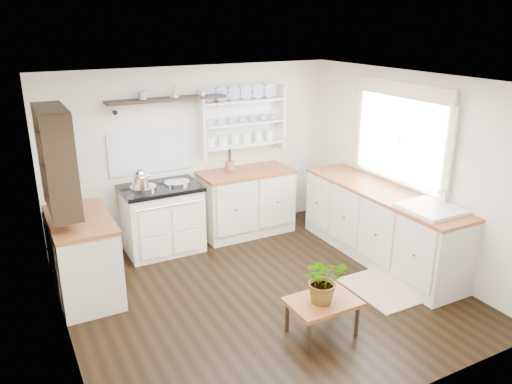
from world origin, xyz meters
TOP-DOWN VIEW (x-y plane):
  - floor at (0.00, 0.00)m, footprint 4.00×3.80m
  - wall_back at (0.00, 1.90)m, footprint 4.00×0.02m
  - wall_right at (2.00, 0.00)m, footprint 0.02×3.80m
  - wall_left at (-2.00, 0.00)m, footprint 0.02×3.80m
  - ceiling at (0.00, 0.00)m, footprint 4.00×3.80m
  - window at (1.95, 0.15)m, footprint 0.08×1.55m
  - aga_cooker at (-0.61, 1.57)m, footprint 0.98×0.68m
  - back_cabinets at (0.60, 1.60)m, footprint 1.27×0.63m
  - right_cabinets at (1.70, 0.10)m, footprint 0.62×2.43m
  - belfast_sink at (1.70, -0.65)m, footprint 0.55×0.60m
  - left_cabinets at (-1.70, 0.90)m, footprint 0.62×1.13m
  - plate_rack at (0.65, 1.86)m, footprint 1.20×0.22m
  - high_shelf at (-0.40, 1.78)m, footprint 1.50×0.29m
  - left_shelving at (-1.84, 0.90)m, footprint 0.28×0.80m
  - kettle at (-0.89, 1.45)m, footprint 0.19×0.19m
  - utensil_crock at (0.39, 1.68)m, footprint 0.11×0.11m
  - center_table at (0.15, -0.89)m, footprint 0.66×0.47m
  - potted_plant at (0.15, -0.89)m, footprint 0.48×0.45m
  - floor_rug at (1.17, -0.55)m, footprint 0.56×0.85m

SIDE VIEW (x-z plane):
  - floor at x=0.00m, z-range -0.01..0.01m
  - floor_rug at x=1.17m, z-range 0.00..0.02m
  - center_table at x=0.15m, z-range 0.13..0.49m
  - aga_cooker at x=-0.61m, z-range -0.01..0.90m
  - right_cabinets at x=1.70m, z-range 0.01..0.91m
  - left_cabinets at x=-1.70m, z-range 0.01..0.91m
  - back_cabinets at x=0.60m, z-range 0.01..0.91m
  - potted_plant at x=0.15m, z-range 0.35..0.80m
  - belfast_sink at x=1.70m, z-range 0.58..1.03m
  - utensil_crock at x=0.39m, z-range 0.91..1.04m
  - kettle at x=-0.89m, z-range 0.93..1.16m
  - wall_back at x=0.00m, z-range 0.00..2.30m
  - wall_right at x=2.00m, z-range 0.00..2.30m
  - wall_left at x=-2.00m, z-range 0.00..2.30m
  - left_shelving at x=-1.84m, z-range 1.02..2.08m
  - plate_rack at x=0.65m, z-range 1.11..2.01m
  - window at x=1.95m, z-range 0.95..2.17m
  - high_shelf at x=-0.40m, z-range 1.83..1.99m
  - ceiling at x=0.00m, z-range 2.29..2.30m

